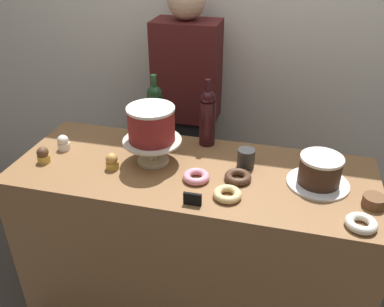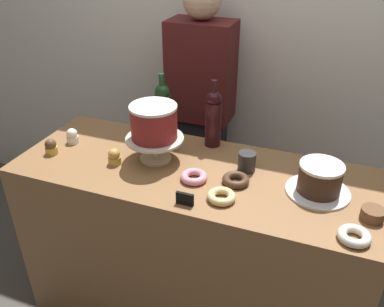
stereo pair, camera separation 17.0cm
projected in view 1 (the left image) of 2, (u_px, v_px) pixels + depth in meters
name	position (u px, v px, depth m)	size (l,w,h in m)	color
back_wall	(230.00, 32.00, 2.29)	(6.00, 0.05, 2.60)	silver
display_counter	(192.00, 248.00, 1.97)	(1.57, 0.60, 0.91)	brown
cake_stand_pedestal	(153.00, 146.00, 1.77)	(0.26, 0.26, 0.11)	beige
white_layer_cake	(151.00, 124.00, 1.71)	(0.21, 0.21, 0.15)	maroon
silver_serving_platter	(318.00, 183.00, 1.65)	(0.25, 0.25, 0.01)	white
chocolate_round_cake	(320.00, 170.00, 1.61)	(0.17, 0.17, 0.12)	#3D2619
wine_bottle_dark_red	(207.00, 116.00, 1.88)	(0.08, 0.08, 0.33)	black
wine_bottle_green	(155.00, 111.00, 1.93)	(0.08, 0.08, 0.33)	#193D1E
cupcake_chocolate	(43.00, 155.00, 1.79)	(0.06, 0.06, 0.07)	gold
cupcake_caramel	(112.00, 162.00, 1.74)	(0.06, 0.06, 0.07)	gold
cupcake_vanilla	(63.00, 143.00, 1.88)	(0.06, 0.06, 0.07)	white
donut_chocolate	(238.00, 177.00, 1.67)	(0.11, 0.11, 0.03)	#472D1E
donut_pink	(196.00, 177.00, 1.67)	(0.11, 0.11, 0.03)	pink
donut_sugar	(361.00, 223.00, 1.41)	(0.11, 0.11, 0.03)	silver
donut_glazed	(227.00, 194.00, 1.56)	(0.11, 0.11, 0.03)	#E0C17F
cookie_stack	(374.00, 201.00, 1.51)	(0.08, 0.08, 0.04)	brown
price_sign_chalkboard	(192.00, 199.00, 1.52)	(0.07, 0.01, 0.05)	black
coffee_cup_ceramic	(246.00, 158.00, 1.75)	(0.08, 0.08, 0.08)	#282828
barista_figure	(187.00, 118.00, 2.38)	(0.36, 0.22, 1.60)	black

